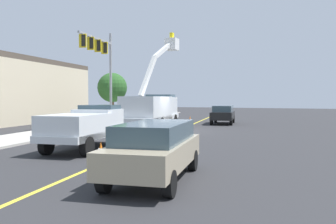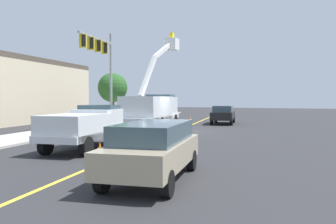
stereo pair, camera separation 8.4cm
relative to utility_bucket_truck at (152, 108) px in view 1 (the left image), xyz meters
name	(u,v)px [view 1 (the left image)]	position (x,y,z in m)	size (l,w,h in m)	color
ground	(177,131)	(-0.62, -2.26, -1.62)	(120.00, 120.00, 0.00)	#2D2D30
sidewalk_far_side	(78,128)	(-1.80, 5.54, -1.56)	(60.00, 3.60, 0.12)	#B2ADA3
lane_centre_stripe	(177,131)	(-0.62, -2.26, -1.62)	(50.00, 0.16, 0.01)	yellow
utility_bucket_truck	(152,108)	(0.00, 0.00, 0.00)	(8.48, 3.70, 7.52)	silver
service_pickup_truck	(87,126)	(-10.53, -1.57, -0.50)	(5.85, 2.92, 2.06)	silver
passing_minivan	(223,113)	(7.67, -3.65, -0.65)	(5.03, 2.60, 1.69)	black
trailing_sedan	(155,147)	(-14.77, -7.05, -0.65)	(5.03, 2.60, 1.69)	tan
traffic_cone_leading	(101,152)	(-13.01, -4.00, -1.23)	(0.40, 0.40, 0.79)	black
traffic_cone_mid_front	(190,121)	(4.65, -1.46, -1.20)	(0.40, 0.40, 0.86)	black
traffic_signal_mast	(102,58)	(0.53, 4.86, 4.09)	(5.80, 1.16, 8.06)	gray
street_tree_right	(112,88)	(6.09, 7.29, 1.80)	(2.96, 2.96, 4.92)	brown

